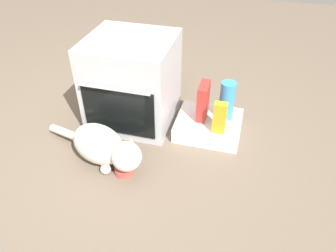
{
  "coord_description": "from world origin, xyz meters",
  "views": [
    {
      "loc": [
        0.86,
        -1.54,
        1.57
      ],
      "look_at": [
        0.42,
        0.1,
        0.25
      ],
      "focal_mm": 34.42,
      "sensor_mm": 36.0,
      "label": 1
    }
  ],
  "objects_px": {
    "cat": "(104,146)",
    "juice_carton": "(220,118)",
    "food_bowl": "(124,170)",
    "pantry_cabinet": "(208,125)",
    "water_bottle": "(227,101)",
    "oven": "(132,81)",
    "cereal_box": "(203,101)"
  },
  "relations": [
    {
      "from": "cat",
      "to": "water_bottle",
      "type": "xyz_separation_m",
      "value": [
        0.74,
        0.59,
        0.12
      ]
    },
    {
      "from": "water_bottle",
      "to": "cereal_box",
      "type": "height_order",
      "value": "water_bottle"
    },
    {
      "from": "food_bowl",
      "to": "pantry_cabinet",
      "type": "bearing_deg",
      "value": 51.36
    },
    {
      "from": "juice_carton",
      "to": "pantry_cabinet",
      "type": "bearing_deg",
      "value": 124.14
    },
    {
      "from": "food_bowl",
      "to": "cat",
      "type": "relative_size",
      "value": 0.16
    },
    {
      "from": "juice_carton",
      "to": "water_bottle",
      "type": "bearing_deg",
      "value": 82.5
    },
    {
      "from": "pantry_cabinet",
      "to": "water_bottle",
      "type": "height_order",
      "value": "water_bottle"
    },
    {
      "from": "pantry_cabinet",
      "to": "cat",
      "type": "relative_size",
      "value": 0.59
    },
    {
      "from": "cat",
      "to": "water_bottle",
      "type": "relative_size",
      "value": 2.74
    },
    {
      "from": "oven",
      "to": "food_bowl",
      "type": "xyz_separation_m",
      "value": [
        0.14,
        -0.61,
        -0.31
      ]
    },
    {
      "from": "food_bowl",
      "to": "juice_carton",
      "type": "relative_size",
      "value": 0.54
    },
    {
      "from": "cat",
      "to": "cereal_box",
      "type": "distance_m",
      "value": 0.79
    },
    {
      "from": "food_bowl",
      "to": "juice_carton",
      "type": "distance_m",
      "value": 0.75
    },
    {
      "from": "pantry_cabinet",
      "to": "water_bottle",
      "type": "xyz_separation_m",
      "value": [
        0.11,
        0.06,
        0.21
      ]
    },
    {
      "from": "food_bowl",
      "to": "cereal_box",
      "type": "xyz_separation_m",
      "value": [
        0.41,
        0.6,
        0.23
      ]
    },
    {
      "from": "water_bottle",
      "to": "oven",
      "type": "bearing_deg",
      "value": -177.37
    },
    {
      "from": "pantry_cabinet",
      "to": "water_bottle",
      "type": "relative_size",
      "value": 1.61
    },
    {
      "from": "oven",
      "to": "pantry_cabinet",
      "type": "bearing_deg",
      "value": -2.44
    },
    {
      "from": "water_bottle",
      "to": "juice_carton",
      "type": "relative_size",
      "value": 1.25
    },
    {
      "from": "water_bottle",
      "to": "juice_carton",
      "type": "height_order",
      "value": "water_bottle"
    },
    {
      "from": "oven",
      "to": "cat",
      "type": "distance_m",
      "value": 0.59
    },
    {
      "from": "cereal_box",
      "to": "juice_carton",
      "type": "distance_m",
      "value": 0.21
    },
    {
      "from": "oven",
      "to": "cat",
      "type": "bearing_deg",
      "value": -91.46
    },
    {
      "from": "cat",
      "to": "juice_carton",
      "type": "height_order",
      "value": "juice_carton"
    },
    {
      "from": "water_bottle",
      "to": "cereal_box",
      "type": "bearing_deg",
      "value": -167.04
    },
    {
      "from": "pantry_cabinet",
      "to": "food_bowl",
      "type": "bearing_deg",
      "value": -128.64
    },
    {
      "from": "cat",
      "to": "cereal_box",
      "type": "bearing_deg",
      "value": 63.97
    },
    {
      "from": "pantry_cabinet",
      "to": "cereal_box",
      "type": "xyz_separation_m",
      "value": [
        -0.06,
        0.02,
        0.2
      ]
    },
    {
      "from": "pantry_cabinet",
      "to": "juice_carton",
      "type": "relative_size",
      "value": 2.01
    },
    {
      "from": "food_bowl",
      "to": "juice_carton",
      "type": "bearing_deg",
      "value": 39.63
    },
    {
      "from": "cat",
      "to": "juice_carton",
      "type": "bearing_deg",
      "value": 49.32
    },
    {
      "from": "oven",
      "to": "food_bowl",
      "type": "distance_m",
      "value": 0.7
    }
  ]
}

